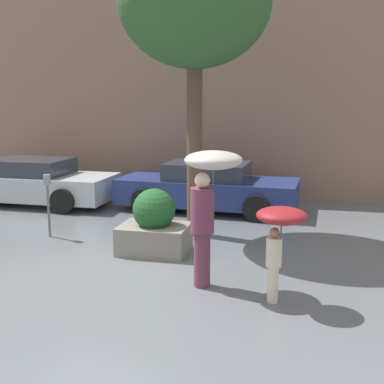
% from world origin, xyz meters
% --- Properties ---
extents(ground_plane, '(40.00, 40.00, 0.00)m').
position_xyz_m(ground_plane, '(0.00, 0.00, 0.00)').
color(ground_plane, slate).
extents(building_facade, '(18.00, 0.30, 6.00)m').
position_xyz_m(building_facade, '(0.00, 6.50, 3.00)').
color(building_facade, '#8C6B5B').
rests_on(building_facade, ground).
extents(planter_box, '(1.23, 0.90, 1.17)m').
position_xyz_m(planter_box, '(0.57, 1.12, 0.49)').
color(planter_box, gray).
rests_on(planter_box, ground).
extents(person_adult, '(0.83, 0.83, 2.02)m').
position_xyz_m(person_adult, '(1.83, -0.24, 1.48)').
color(person_adult, brown).
rests_on(person_adult, ground).
extents(person_child, '(0.67, 0.67, 1.34)m').
position_xyz_m(person_child, '(2.86, -0.63, 1.07)').
color(person_child, beige).
rests_on(person_child, ground).
extents(parked_car_near, '(4.49, 2.10, 1.19)m').
position_xyz_m(parked_car_near, '(0.83, 4.70, 0.57)').
color(parked_car_near, navy).
rests_on(parked_car_near, ground).
extents(parked_car_far, '(4.42, 1.95, 1.19)m').
position_xyz_m(parked_car_far, '(-3.86, 4.38, 0.57)').
color(parked_car_far, '#B7BCC1').
rests_on(parked_car_far, ground).
extents(street_tree, '(2.92, 2.92, 5.78)m').
position_xyz_m(street_tree, '(1.00, 2.45, 4.50)').
color(street_tree, brown).
rests_on(street_tree, ground).
extents(parking_meter, '(0.14, 0.14, 1.27)m').
position_xyz_m(parking_meter, '(-1.79, 1.59, 0.91)').
color(parking_meter, '#595B60').
rests_on(parking_meter, ground).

